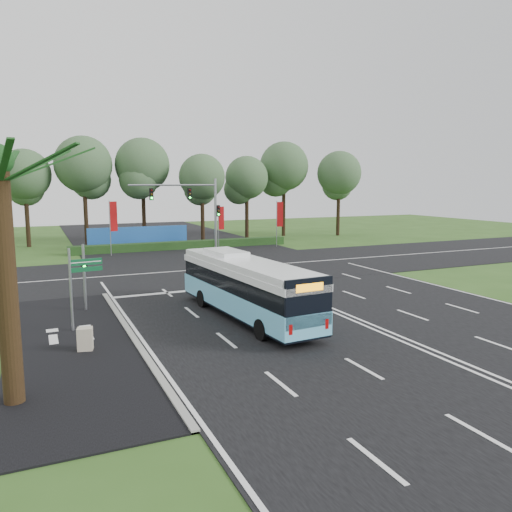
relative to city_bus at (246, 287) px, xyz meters
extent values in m
plane|color=#2E501A|center=(4.45, 2.05, -1.57)|extent=(120.00, 120.00, 0.00)
cube|color=black|center=(4.45, 2.05, -1.55)|extent=(20.00, 120.00, 0.04)
cube|color=black|center=(4.45, 14.05, -1.54)|extent=(120.00, 14.00, 0.05)
cube|color=black|center=(-8.05, -0.95, -1.54)|extent=(5.00, 18.00, 0.06)
cube|color=gray|center=(-5.65, -0.95, -1.51)|extent=(0.25, 18.00, 0.12)
cube|color=#65C3EA|center=(0.00, 0.02, -0.60)|extent=(3.07, 10.97, 0.99)
cube|color=black|center=(0.00, 0.02, -1.05)|extent=(3.05, 10.91, 0.27)
cube|color=black|center=(0.00, 0.02, 0.30)|extent=(2.97, 10.80, 0.86)
cube|color=white|center=(0.00, 0.02, 0.84)|extent=(3.07, 10.97, 0.32)
cube|color=white|center=(0.00, 0.02, 1.16)|extent=(2.99, 10.53, 0.32)
cube|color=white|center=(-0.17, 2.27, 1.43)|extent=(1.65, 2.81, 0.23)
cube|color=black|center=(0.41, -5.32, 0.35)|extent=(2.19, 0.29, 1.99)
cube|color=orange|center=(0.41, -5.36, 0.98)|extent=(1.26, 0.16, 0.32)
cylinder|color=black|center=(-1.28, 3.00, -1.10)|extent=(0.32, 0.96, 0.94)
cylinder|color=black|center=(0.81, 3.16, -1.10)|extent=(0.32, 0.96, 0.94)
cylinder|color=black|center=(-0.79, -3.48, -1.10)|extent=(0.32, 0.96, 0.94)
cylinder|color=black|center=(1.30, -3.32, -1.10)|extent=(0.32, 0.96, 0.94)
cylinder|color=gray|center=(-7.00, 4.74, 0.17)|extent=(0.14, 0.14, 3.47)
cube|color=black|center=(-7.00, 4.56, 0.82)|extent=(0.32, 0.26, 0.40)
sphere|color=#19F233|center=(-7.00, 4.46, 0.82)|extent=(0.14, 0.14, 0.14)
cylinder|color=gray|center=(-7.90, 1.13, 0.30)|extent=(0.11, 0.11, 3.74)
cube|color=#0D4B27|center=(-7.20, 1.22, 1.52)|extent=(1.40, 0.24, 0.28)
cube|color=#0D4B27|center=(-7.20, 1.22, 1.19)|extent=(1.40, 0.24, 0.21)
cube|color=white|center=(-7.20, 1.18, 1.52)|extent=(1.30, 0.18, 0.04)
cube|color=#BEB199|center=(-7.65, -1.87, -1.09)|extent=(0.65, 0.58, 0.95)
cylinder|color=gray|center=(-2.93, 24.59, 0.96)|extent=(0.08, 0.08, 5.05)
cube|color=#9D0D0F|center=(-2.57, 24.68, 2.02)|extent=(0.66, 0.20, 2.69)
cylinder|color=gray|center=(7.81, 25.57, 0.60)|extent=(0.07, 0.07, 4.33)
cube|color=#9D0D0F|center=(8.13, 25.58, 1.52)|extent=(0.58, 0.06, 2.31)
cylinder|color=gray|center=(13.77, 24.35, 0.82)|extent=(0.07, 0.07, 4.77)
cube|color=#9D0D0F|center=(14.10, 24.26, 1.83)|extent=(0.62, 0.21, 2.54)
cylinder|color=#382614|center=(-10.05, -5.95, 2.03)|extent=(0.60, 0.60, 7.20)
cylinder|color=gray|center=(6.45, 22.55, 1.93)|extent=(0.24, 0.24, 7.00)
cylinder|color=gray|center=(2.45, 22.55, 4.83)|extent=(8.00, 0.16, 0.16)
cube|color=black|center=(3.95, 22.55, 4.03)|extent=(0.32, 0.28, 1.05)
cube|color=black|center=(0.45, 22.55, 4.03)|extent=(0.32, 0.28, 1.05)
cube|color=black|center=(6.70, 22.55, 2.43)|extent=(0.32, 0.28, 1.05)
cube|color=#163212|center=(4.45, 26.55, -1.17)|extent=(22.00, 1.20, 0.80)
cube|color=#1F55A8|center=(0.45, 29.05, -0.47)|extent=(10.00, 0.30, 2.20)
cylinder|color=black|center=(-9.79, 34.87, 1.98)|extent=(0.44, 0.44, 7.08)
sphere|color=#3D5B35|center=(-9.79, 34.87, 5.89)|extent=(5.22, 5.22, 5.22)
cylinder|color=black|center=(-4.07, 34.36, 2.49)|extent=(0.44, 0.44, 8.11)
sphere|color=#3D5B35|center=(-4.07, 34.36, 6.97)|extent=(5.98, 5.98, 5.98)
cylinder|color=black|center=(2.12, 34.38, 2.50)|extent=(0.44, 0.44, 8.12)
sphere|color=#3D5B35|center=(2.12, 34.38, 6.99)|extent=(5.99, 5.99, 5.99)
cylinder|color=black|center=(8.00, 31.27, 1.88)|extent=(0.44, 0.44, 6.89)
sphere|color=#3D5B35|center=(8.00, 31.27, 5.68)|extent=(5.07, 5.07, 5.07)
cylinder|color=black|center=(14.00, 32.79, 1.87)|extent=(0.44, 0.44, 6.87)
sphere|color=#3D5B35|center=(14.00, 32.79, 5.66)|extent=(5.06, 5.06, 5.06)
cylinder|color=black|center=(19.54, 34.01, 2.54)|extent=(0.44, 0.44, 8.22)
sphere|color=#3D5B35|center=(19.54, 34.01, 7.09)|extent=(6.06, 6.06, 6.06)
cylinder|color=black|center=(26.08, 31.63, 2.16)|extent=(0.44, 0.44, 7.44)
sphere|color=#3D5B35|center=(26.08, 31.63, 6.27)|extent=(5.49, 5.49, 5.49)
camera|label=1|loc=(-9.22, -21.81, 4.97)|focal=35.00mm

